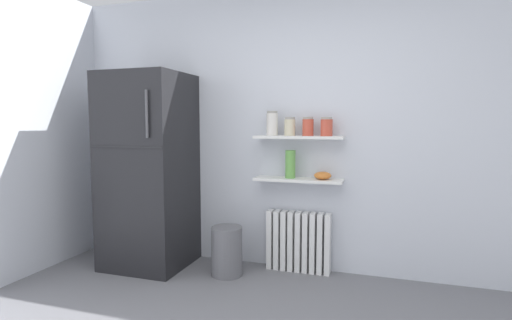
{
  "coord_description": "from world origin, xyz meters",
  "views": [
    {
      "loc": [
        0.79,
        -1.57,
        1.36
      ],
      "look_at": [
        -0.24,
        1.6,
        1.05
      ],
      "focal_mm": 27.64,
      "sensor_mm": 36.0,
      "label": 1
    }
  ],
  "objects_px": {
    "refrigerator": "(149,171)",
    "shelf_bowl": "(323,176)",
    "radiator": "(298,241)",
    "storage_jar_3": "(327,127)",
    "trash_bin": "(227,251)",
    "storage_jar_2": "(308,127)",
    "vase": "(290,164)",
    "storage_jar_0": "(272,123)",
    "storage_jar_1": "(290,127)"
  },
  "relations": [
    {
      "from": "storage_jar_0",
      "to": "shelf_bowl",
      "type": "distance_m",
      "value": 0.65
    },
    {
      "from": "refrigerator",
      "to": "radiator",
      "type": "bearing_deg",
      "value": 10.85
    },
    {
      "from": "storage_jar_3",
      "to": "vase",
      "type": "distance_m",
      "value": 0.47
    },
    {
      "from": "radiator",
      "to": "storage_jar_0",
      "type": "xyz_separation_m",
      "value": [
        -0.25,
        -0.03,
        1.08
      ]
    },
    {
      "from": "storage_jar_1",
      "to": "shelf_bowl",
      "type": "height_order",
      "value": "storage_jar_1"
    },
    {
      "from": "radiator",
      "to": "vase",
      "type": "bearing_deg",
      "value": -158.1
    },
    {
      "from": "refrigerator",
      "to": "storage_jar_2",
      "type": "xyz_separation_m",
      "value": [
        1.48,
        0.24,
        0.42
      ]
    },
    {
      "from": "radiator",
      "to": "shelf_bowl",
      "type": "xyz_separation_m",
      "value": [
        0.22,
        -0.03,
        0.63
      ]
    },
    {
      "from": "storage_jar_0",
      "to": "storage_jar_2",
      "type": "distance_m",
      "value": 0.33
    },
    {
      "from": "storage_jar_3",
      "to": "trash_bin",
      "type": "height_order",
      "value": "storage_jar_3"
    },
    {
      "from": "radiator",
      "to": "storage_jar_3",
      "type": "relative_size",
      "value": 3.54
    },
    {
      "from": "storage_jar_1",
      "to": "storage_jar_2",
      "type": "distance_m",
      "value": 0.16
    },
    {
      "from": "shelf_bowl",
      "to": "trash_bin",
      "type": "xyz_separation_m",
      "value": [
        -0.81,
        -0.27,
        -0.68
      ]
    },
    {
      "from": "refrigerator",
      "to": "shelf_bowl",
      "type": "distance_m",
      "value": 1.63
    },
    {
      "from": "trash_bin",
      "to": "radiator",
      "type": "bearing_deg",
      "value": 26.76
    },
    {
      "from": "vase",
      "to": "trash_bin",
      "type": "distance_m",
      "value": 0.97
    },
    {
      "from": "storage_jar_1",
      "to": "storage_jar_2",
      "type": "xyz_separation_m",
      "value": [
        0.16,
        0.0,
        0.0
      ]
    },
    {
      "from": "shelf_bowl",
      "to": "refrigerator",
      "type": "bearing_deg",
      "value": -171.63
    },
    {
      "from": "shelf_bowl",
      "to": "trash_bin",
      "type": "distance_m",
      "value": 1.09
    },
    {
      "from": "storage_jar_0",
      "to": "storage_jar_1",
      "type": "relative_size",
      "value": 1.34
    },
    {
      "from": "vase",
      "to": "storage_jar_3",
      "type": "bearing_deg",
      "value": 0.0
    },
    {
      "from": "storage_jar_2",
      "to": "refrigerator",
      "type": "bearing_deg",
      "value": -170.87
    },
    {
      "from": "storage_jar_3",
      "to": "shelf_bowl",
      "type": "distance_m",
      "value": 0.43
    },
    {
      "from": "storage_jar_2",
      "to": "shelf_bowl",
      "type": "relative_size",
      "value": 1.1
    },
    {
      "from": "storage_jar_3",
      "to": "storage_jar_1",
      "type": "bearing_deg",
      "value": -180.0
    },
    {
      "from": "shelf_bowl",
      "to": "trash_bin",
      "type": "bearing_deg",
      "value": -161.69
    },
    {
      "from": "storage_jar_1",
      "to": "trash_bin",
      "type": "xyz_separation_m",
      "value": [
        -0.51,
        -0.27,
        -1.11
      ]
    },
    {
      "from": "storage_jar_0",
      "to": "radiator",
      "type": "bearing_deg",
      "value": 6.95
    },
    {
      "from": "storage_jar_2",
      "to": "storage_jar_3",
      "type": "xyz_separation_m",
      "value": [
        0.16,
        0.0,
        -0.0
      ]
    },
    {
      "from": "storage_jar_2",
      "to": "storage_jar_3",
      "type": "distance_m",
      "value": 0.16
    },
    {
      "from": "storage_jar_0",
      "to": "storage_jar_3",
      "type": "xyz_separation_m",
      "value": [
        0.49,
        0.0,
        -0.03
      ]
    },
    {
      "from": "refrigerator",
      "to": "storage_jar_3",
      "type": "xyz_separation_m",
      "value": [
        1.64,
        0.24,
        0.42
      ]
    },
    {
      "from": "radiator",
      "to": "storage_jar_2",
      "type": "bearing_deg",
      "value": -20.09
    },
    {
      "from": "storage_jar_0",
      "to": "shelf_bowl",
      "type": "relative_size",
      "value": 1.45
    },
    {
      "from": "radiator",
      "to": "trash_bin",
      "type": "xyz_separation_m",
      "value": [
        -0.59,
        -0.3,
        -0.06
      ]
    },
    {
      "from": "storage_jar_3",
      "to": "trash_bin",
      "type": "distance_m",
      "value": 1.42
    },
    {
      "from": "refrigerator",
      "to": "storage_jar_1",
      "type": "bearing_deg",
      "value": 10.24
    },
    {
      "from": "radiator",
      "to": "storage_jar_3",
      "type": "height_order",
      "value": "storage_jar_3"
    },
    {
      "from": "radiator",
      "to": "trash_bin",
      "type": "bearing_deg",
      "value": -153.24
    },
    {
      "from": "vase",
      "to": "radiator",
      "type": "bearing_deg",
      "value": 21.9
    },
    {
      "from": "vase",
      "to": "shelf_bowl",
      "type": "xyz_separation_m",
      "value": [
        0.29,
        0.0,
        -0.09
      ]
    },
    {
      "from": "storage_jar_2",
      "to": "vase",
      "type": "height_order",
      "value": "storage_jar_2"
    },
    {
      "from": "refrigerator",
      "to": "radiator",
      "type": "height_order",
      "value": "refrigerator"
    },
    {
      "from": "refrigerator",
      "to": "vase",
      "type": "distance_m",
      "value": 1.35
    },
    {
      "from": "refrigerator",
      "to": "trash_bin",
      "type": "height_order",
      "value": "refrigerator"
    },
    {
      "from": "storage_jar_3",
      "to": "trash_bin",
      "type": "xyz_separation_m",
      "value": [
        -0.84,
        -0.27,
        -1.11
      ]
    },
    {
      "from": "storage_jar_2",
      "to": "vase",
      "type": "bearing_deg",
      "value": 180.0
    },
    {
      "from": "trash_bin",
      "to": "storage_jar_3",
      "type": "bearing_deg",
      "value": 17.73
    },
    {
      "from": "storage_jar_1",
      "to": "storage_jar_3",
      "type": "distance_m",
      "value": 0.33
    },
    {
      "from": "refrigerator",
      "to": "radiator",
      "type": "distance_m",
      "value": 1.56
    }
  ]
}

